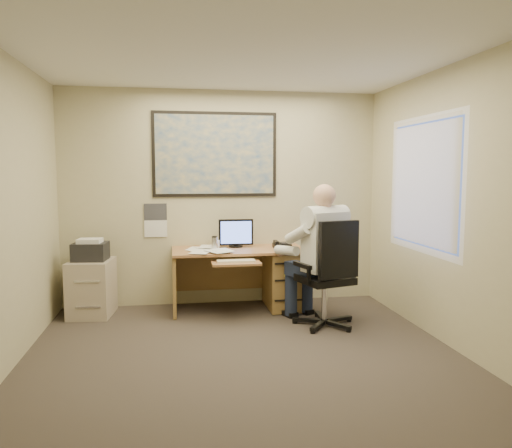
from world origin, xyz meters
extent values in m
cube|color=#38312B|center=(0.00, 0.00, 0.00)|extent=(4.00, 4.50, 0.00)
cube|color=white|center=(0.00, 0.00, 2.70)|extent=(4.00, 4.50, 0.00)
cube|color=#C2BA92|center=(0.00, 2.25, 1.35)|extent=(4.00, 0.00, 2.70)
cube|color=#C2BA92|center=(0.00, -2.25, 1.35)|extent=(4.00, 0.00, 2.70)
cube|color=#C2BA92|center=(2.00, 0.00, 1.35)|extent=(0.00, 4.50, 2.70)
cube|color=#A87448|center=(0.16, 1.88, 0.73)|extent=(1.60, 0.75, 0.03)
cube|color=olive|center=(0.73, 1.88, 0.36)|extent=(0.45, 0.70, 0.70)
cube|color=olive|center=(-0.62, 1.88, 0.36)|extent=(0.04, 0.70, 0.70)
cube|color=olive|center=(0.16, 2.22, 0.45)|extent=(1.55, 0.03, 0.55)
cylinder|color=black|center=(0.14, 2.02, 0.76)|extent=(0.17, 0.17, 0.02)
cube|color=black|center=(0.14, 2.00, 0.94)|extent=(0.43, 0.04, 0.32)
cube|color=#5576E8|center=(0.14, 1.98, 0.94)|extent=(0.38, 0.01, 0.27)
cube|color=#A87448|center=(0.07, 1.43, 0.66)|extent=(0.55, 0.30, 0.02)
cube|color=beige|center=(0.07, 1.43, 0.68)|extent=(0.43, 0.14, 0.02)
cube|color=black|center=(0.70, 1.88, 0.78)|extent=(0.21, 0.19, 0.05)
cylinder|color=silver|center=(-0.14, 1.83, 0.83)|extent=(0.07, 0.07, 0.16)
cylinder|color=white|center=(-0.11, 1.96, 0.80)|extent=(0.08, 0.08, 0.10)
cube|color=white|center=(-0.29, 1.88, 0.76)|extent=(0.60, 0.56, 0.02)
cube|color=#1E4C93|center=(-0.09, 2.23, 1.90)|extent=(1.56, 0.03, 1.06)
cube|color=white|center=(-0.84, 2.24, 1.08)|extent=(0.28, 0.01, 0.42)
cube|color=#B7A793|center=(-1.58, 1.90, 0.33)|extent=(0.53, 0.61, 0.66)
cube|color=black|center=(-1.58, 1.90, 0.76)|extent=(0.41, 0.37, 0.21)
cube|color=white|center=(-1.58, 1.88, 0.89)|extent=(0.28, 0.23, 0.05)
cylinder|color=silver|center=(1.01, 1.08, 0.27)|extent=(0.07, 0.07, 0.44)
cube|color=black|center=(1.01, 1.08, 0.52)|extent=(0.62, 0.62, 0.08)
cube|color=black|center=(0.94, 0.84, 0.88)|extent=(0.46, 0.19, 0.60)
camera|label=1|loc=(-0.61, -4.08, 1.69)|focal=35.00mm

